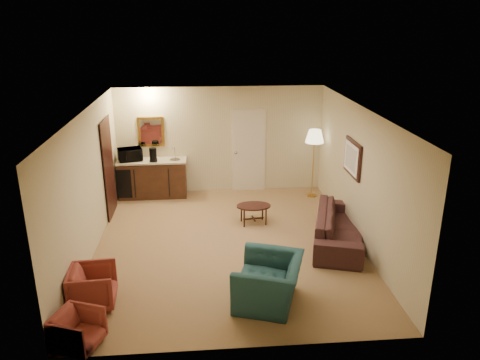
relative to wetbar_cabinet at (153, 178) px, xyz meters
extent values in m
plane|color=#936D4B|center=(1.65, -2.72, -0.46)|extent=(6.00, 6.00, 0.00)
cube|color=beige|center=(1.65, 0.28, 0.84)|extent=(5.00, 0.02, 2.60)
cube|color=beige|center=(-0.85, -2.72, 0.84)|extent=(0.02, 6.00, 2.60)
cube|color=beige|center=(4.15, -2.72, 0.84)|extent=(0.02, 6.00, 2.60)
cube|color=white|center=(1.65, -2.72, 2.14)|extent=(5.00, 6.00, 0.02)
cube|color=beige|center=(2.35, 0.25, 0.56)|extent=(0.82, 0.06, 2.05)
cube|color=black|center=(-0.82, -1.02, 0.59)|extent=(0.06, 0.98, 2.10)
cube|color=gold|center=(0.00, 0.25, 1.09)|extent=(0.62, 0.04, 0.72)
cube|color=black|center=(4.11, -2.32, 1.09)|extent=(0.06, 0.90, 0.70)
cube|color=#3E2213|center=(0.00, 0.00, 0.00)|extent=(1.64, 0.58, 0.92)
imported|color=black|center=(3.80, -2.81, -0.03)|extent=(1.27, 2.32, 0.87)
imported|color=#1D4849|center=(2.15, -4.69, 0.02)|extent=(1.01, 1.26, 0.95)
imported|color=brown|center=(-0.50, -4.53, -0.12)|extent=(0.67, 0.70, 0.68)
imported|color=brown|center=(-0.50, -5.52, -0.17)|extent=(0.69, 0.71, 0.58)
cube|color=black|center=(2.25, -1.79, -0.25)|extent=(0.77, 0.57, 0.41)
cube|color=#C19240|center=(3.85, -0.32, 0.37)|extent=(0.58, 0.58, 1.66)
cylinder|color=black|center=(0.65, -0.07, -0.33)|extent=(0.23, 0.23, 0.27)
imported|color=black|center=(-0.50, 0.00, 0.64)|extent=(0.61, 0.45, 0.37)
cylinder|color=black|center=(0.05, -0.12, 0.62)|extent=(0.21, 0.21, 0.32)
camera|label=1|loc=(1.19, -10.81, 3.69)|focal=35.00mm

